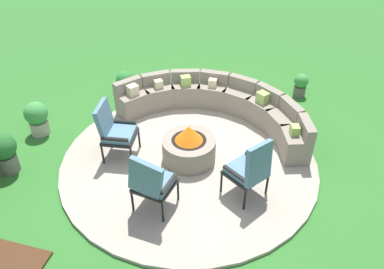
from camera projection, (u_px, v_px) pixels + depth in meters
ground_plane at (189, 161)px, 6.73m from camera, size 24.00×24.00×0.00m
patio_circle at (189, 160)px, 6.71m from camera, size 4.48×4.48×0.06m
fire_pit at (189, 147)px, 6.54m from camera, size 0.93×0.93×0.70m
curved_stone_bench at (218, 105)px, 7.56m from camera, size 3.92×1.86×0.72m
lounge_chair_front_left at (114, 130)px, 6.47m from camera, size 0.65×0.64×1.04m
lounge_chair_front_right at (151, 182)px, 5.43m from camera, size 0.64×0.62×1.07m
lounge_chair_back_left at (250, 169)px, 5.65m from camera, size 0.75×0.78×1.08m
potted_plant_0 at (37, 117)px, 7.20m from camera, size 0.44×0.44×0.68m
potted_plant_1 at (126, 84)px, 8.35m from camera, size 0.40×0.40×0.62m
potted_plant_2 at (301, 84)px, 8.43m from camera, size 0.31×0.31×0.52m
potted_plant_3 at (4, 151)px, 6.29m from camera, size 0.46×0.46×0.75m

